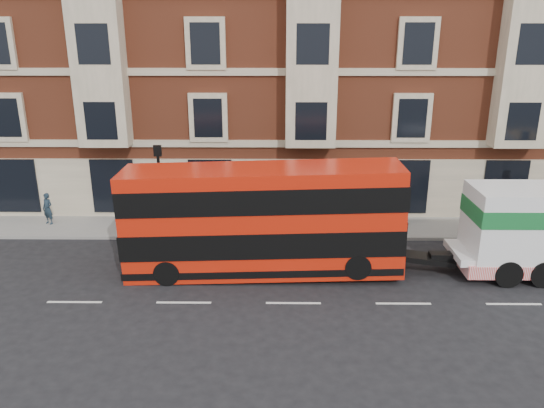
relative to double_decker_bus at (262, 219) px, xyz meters
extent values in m
plane|color=black|center=(1.18, -2.53, -2.34)|extent=(120.00, 120.00, 0.00)
cube|color=slate|center=(1.18, 4.97, -2.27)|extent=(90.00, 3.00, 0.15)
cube|color=brown|center=(1.68, 12.47, 6.66)|extent=(45.00, 12.00, 18.00)
cylinder|color=black|center=(-4.82, 3.67, -0.19)|extent=(0.14, 0.14, 4.00)
cube|color=black|center=(-4.82, 3.67, 1.91)|extent=(0.35, 0.15, 0.50)
cube|color=red|center=(0.00, 0.00, -0.06)|extent=(10.88, 2.43, 4.27)
cube|color=black|center=(0.00, 0.00, -0.69)|extent=(10.92, 2.49, 1.02)
cube|color=black|center=(0.00, 0.00, 1.06)|extent=(10.92, 2.49, 0.97)
cylinder|color=black|center=(-3.69, -1.10, -1.84)|extent=(1.01, 0.31, 1.01)
cylinder|color=black|center=(-3.69, 1.10, -1.84)|extent=(1.01, 0.31, 1.01)
cylinder|color=black|center=(3.69, -1.10, -1.55)|extent=(1.01, 0.31, 1.01)
cylinder|color=black|center=(3.69, 1.10, -1.55)|extent=(1.01, 0.31, 1.01)
cube|color=white|center=(10.83, 0.00, -0.11)|extent=(5.25, 2.43, 2.82)
cube|color=#16672E|center=(10.83, 0.00, 0.38)|extent=(5.30, 2.47, 0.68)
cylinder|color=black|center=(10.83, -1.10, -1.81)|extent=(1.07, 0.39, 1.07)
cylinder|color=black|center=(10.83, 1.10, -1.81)|extent=(1.07, 0.39, 1.07)
cylinder|color=black|center=(9.47, -1.10, -1.81)|extent=(1.07, 0.39, 1.07)
cylinder|color=black|center=(9.47, 1.10, -1.81)|extent=(1.07, 0.39, 1.07)
imported|color=#1A2935|center=(-10.86, 5.18, -1.40)|extent=(0.68, 0.58, 1.59)
camera|label=1|loc=(0.56, -19.66, 7.21)|focal=35.00mm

